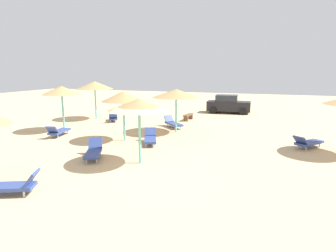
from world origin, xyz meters
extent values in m
plane|color=#D1B284|center=(0.00, 0.00, 0.00)|extent=(80.00, 80.00, 0.00)
cylinder|color=#6BC6BC|center=(-0.81, 6.88, 1.20)|extent=(0.12, 0.12, 2.40)
cone|color=tan|center=(-0.81, 6.88, 2.56)|extent=(3.12, 3.12, 0.53)
cylinder|color=#6BC6BC|center=(-0.37, 0.39, 1.22)|extent=(0.12, 0.12, 2.45)
cone|color=tan|center=(-0.37, 0.39, 2.60)|extent=(2.64, 2.64, 0.50)
cylinder|color=#6BC6BC|center=(-8.67, 9.49, 1.30)|extent=(0.12, 0.12, 2.60)
cone|color=tan|center=(-8.67, 9.49, 2.81)|extent=(3.02, 3.02, 0.63)
cylinder|color=#6BC6BC|center=(-8.05, 4.77, 1.28)|extent=(0.12, 0.12, 2.55)
cone|color=tan|center=(-8.05, 4.77, 2.73)|extent=(2.54, 2.54, 0.55)
cylinder|color=#6BC6BC|center=(-2.96, 3.78, 1.19)|extent=(0.12, 0.12, 2.39)
cone|color=tan|center=(-2.96, 3.78, 2.57)|extent=(2.49, 2.49, 0.56)
cube|color=#33478C|center=(-1.40, 8.19, 0.28)|extent=(1.67, 1.64, 0.12)
cube|color=#33478C|center=(-1.97, 8.75, 0.54)|extent=(0.76, 0.76, 0.46)
cylinder|color=silver|center=(-1.98, 8.45, 0.11)|extent=(0.06, 0.06, 0.22)
cylinder|color=silver|center=(-1.68, 8.77, 0.11)|extent=(0.06, 0.06, 0.22)
cylinder|color=silver|center=(-1.12, 7.62, 0.11)|extent=(0.06, 0.06, 0.22)
cylinder|color=silver|center=(-0.81, 7.93, 0.11)|extent=(0.06, 0.06, 0.22)
cube|color=#33478C|center=(6.96, 5.59, 0.28)|extent=(1.57, 1.72, 0.12)
cube|color=#33478C|center=(6.46, 4.97, 0.53)|extent=(0.78, 0.76, 0.43)
cylinder|color=silver|center=(6.75, 4.99, 0.11)|extent=(0.06, 0.06, 0.22)
cylinder|color=silver|center=(6.41, 5.26, 0.11)|extent=(0.06, 0.06, 0.22)
cylinder|color=silver|center=(7.51, 5.92, 0.11)|extent=(0.06, 0.06, 0.22)
cylinder|color=silver|center=(7.17, 6.20, 0.11)|extent=(0.06, 0.06, 0.22)
cube|color=#33478C|center=(-3.12, -3.97, 0.28)|extent=(1.81, 1.27, 0.12)
cube|color=#33478C|center=(-2.39, -3.65, 0.56)|extent=(0.62, 0.75, 0.49)
cylinder|color=silver|center=(-2.66, -3.53, 0.11)|extent=(0.06, 0.06, 0.22)
cylinder|color=silver|center=(-2.48, -3.93, 0.11)|extent=(0.06, 0.06, 0.22)
cube|color=#33478C|center=(-2.66, 0.22, 0.28)|extent=(1.32, 1.81, 0.12)
cube|color=#33478C|center=(-3.01, 0.94, 0.56)|extent=(0.74, 0.63, 0.49)
cylinder|color=silver|center=(-3.12, 0.66, 0.11)|extent=(0.06, 0.06, 0.22)
cylinder|color=silver|center=(-2.73, 0.85, 0.11)|extent=(0.06, 0.06, 0.22)
cylinder|color=silver|center=(-2.60, -0.42, 0.11)|extent=(0.06, 0.06, 0.22)
cylinder|color=silver|center=(-2.20, -0.23, 0.11)|extent=(0.06, 0.06, 0.22)
cube|color=#33478C|center=(-6.84, 9.10, 0.28)|extent=(1.44, 1.78, 0.12)
cube|color=#33478C|center=(-6.42, 8.42, 0.53)|extent=(0.78, 0.72, 0.44)
cylinder|color=silver|center=(-6.34, 8.71, 0.11)|extent=(0.06, 0.06, 0.22)
cylinder|color=silver|center=(-6.71, 8.48, 0.11)|extent=(0.06, 0.06, 0.22)
cylinder|color=silver|center=(-6.97, 9.73, 0.11)|extent=(0.06, 0.06, 0.22)
cylinder|color=silver|center=(-7.34, 9.50, 0.11)|extent=(0.06, 0.06, 0.22)
cube|color=#33478C|center=(-7.35, 3.49, 0.28)|extent=(0.94, 1.79, 0.12)
cube|color=#33478C|center=(-7.20, 2.70, 0.55)|extent=(0.71, 0.53, 0.47)
cylinder|color=silver|center=(-7.02, 2.94, 0.11)|extent=(0.06, 0.06, 0.22)
cylinder|color=silver|center=(-7.45, 2.86, 0.11)|extent=(0.06, 0.06, 0.22)
cylinder|color=silver|center=(-7.24, 4.12, 0.11)|extent=(0.06, 0.06, 0.22)
cylinder|color=silver|center=(-7.67, 4.04, 0.11)|extent=(0.06, 0.06, 0.22)
cube|color=#33478C|center=(-1.21, 3.49, 0.28)|extent=(1.24, 1.82, 0.12)
cube|color=#33478C|center=(-1.51, 4.23, 0.53)|extent=(0.76, 0.65, 0.45)
cylinder|color=silver|center=(-1.64, 3.96, 0.11)|extent=(0.06, 0.06, 0.22)
cylinder|color=silver|center=(-1.23, 4.12, 0.11)|extent=(0.06, 0.06, 0.22)
cylinder|color=silver|center=(-1.18, 2.85, 0.11)|extent=(0.06, 0.06, 0.22)
cylinder|color=silver|center=(-0.78, 3.01, 0.11)|extent=(0.06, 0.06, 0.22)
cube|color=brown|center=(-1.24, 11.50, 0.45)|extent=(0.54, 1.53, 0.08)
cube|color=brown|center=(-1.30, 10.95, 0.21)|extent=(0.37, 0.15, 0.41)
cube|color=brown|center=(-1.19, 12.04, 0.21)|extent=(0.37, 0.15, 0.41)
cube|color=black|center=(1.32, 16.62, 0.67)|extent=(4.08, 1.88, 0.90)
cube|color=#262D38|center=(1.12, 16.61, 1.42)|extent=(2.07, 1.65, 0.60)
cylinder|color=black|center=(2.63, 17.56, 0.32)|extent=(0.65, 0.25, 0.64)
cylinder|color=black|center=(2.71, 15.80, 0.32)|extent=(0.65, 0.25, 0.64)
cylinder|color=black|center=(-0.07, 17.43, 0.32)|extent=(0.65, 0.25, 0.64)
cylinder|color=black|center=(0.02, 15.67, 0.32)|extent=(0.65, 0.25, 0.64)
camera|label=1|loc=(4.70, -10.30, 4.02)|focal=29.93mm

